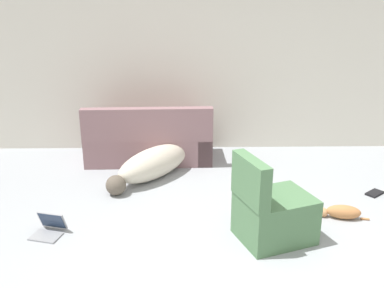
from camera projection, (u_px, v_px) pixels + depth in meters
name	position (u px, v px, depth m)	size (l,w,h in m)	color
ground_plane	(243.00, 285.00, 3.54)	(20.00, 20.00, 0.00)	#999EA3
wall_back	(216.00, 59.00, 6.33)	(7.28, 0.06, 2.77)	silver
couch	(149.00, 143.00, 6.14)	(1.79, 0.82, 0.85)	gray
dog	(152.00, 164.00, 5.56)	(1.19, 1.43, 0.39)	beige
cat	(342.00, 212.00, 4.58)	(0.53, 0.22, 0.15)	#BC7A47
laptop_open	(50.00, 227.00, 4.29)	(0.35, 0.35, 0.21)	gray
book_black	(375.00, 193.00, 5.15)	(0.26, 0.24, 0.02)	black
side_chair	(272.00, 212.00, 4.12)	(0.83, 0.75, 0.88)	#4C754C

